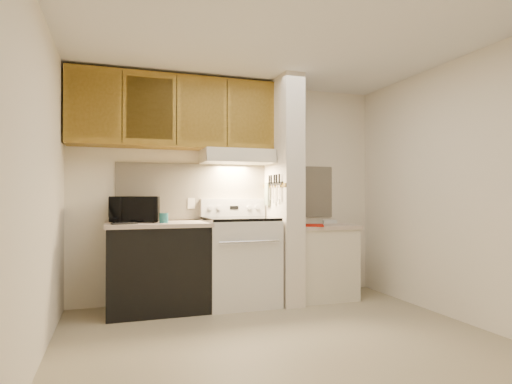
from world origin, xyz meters
name	(u,v)px	position (x,y,z in m)	size (l,w,h in m)	color
floor	(279,338)	(0.00, 0.00, 0.00)	(3.60, 3.60, 0.00)	tan
ceiling	(279,39)	(0.00, 0.00, 2.50)	(3.60, 3.60, 0.00)	white
wall_back	(232,190)	(0.00, 1.50, 1.25)	(3.60, 0.02, 2.50)	white
wall_left	(41,186)	(-1.80, 0.00, 1.25)	(0.02, 3.00, 2.50)	white
wall_right	(451,189)	(1.80, 0.00, 1.25)	(0.02, 3.00, 2.50)	white
backsplash	(232,192)	(0.00, 1.49, 1.24)	(2.60, 0.02, 0.63)	beige
range_body	(240,262)	(0.00, 1.16, 0.46)	(0.76, 0.65, 0.92)	silver
oven_window	(249,263)	(0.00, 0.84, 0.50)	(0.50, 0.01, 0.30)	black
oven_handle	(250,242)	(0.00, 0.80, 0.72)	(0.02, 0.02, 0.65)	silver
cooktop	(240,219)	(0.00, 1.16, 0.94)	(0.74, 0.64, 0.03)	black
range_backguard	(233,207)	(0.00, 1.44, 1.05)	(0.76, 0.08, 0.20)	silver
range_display	(234,208)	(0.00, 1.40, 1.05)	(0.10, 0.01, 0.04)	black
range_knob_left_outer	(210,208)	(-0.28, 1.40, 1.05)	(0.05, 0.05, 0.02)	silver
range_knob_left_inner	(219,208)	(-0.18, 1.40, 1.05)	(0.05, 0.05, 0.02)	silver
range_knob_right_inner	(249,207)	(0.18, 1.40, 1.05)	(0.05, 0.05, 0.02)	silver
range_knob_right_outer	(257,207)	(0.28, 1.40, 1.05)	(0.05, 0.05, 0.02)	silver
dishwasher_front	(158,269)	(-0.88, 1.17, 0.43)	(1.00, 0.63, 0.87)	black
left_countertop	(158,224)	(-0.88, 1.17, 0.89)	(1.04, 0.67, 0.04)	#C4AD9C
spoon_rest	(124,224)	(-1.22, 0.97, 0.92)	(0.24, 0.08, 0.02)	black
teal_jar	(164,218)	(-0.83, 1.06, 0.96)	(0.09, 0.09, 0.10)	#226A71
outlet	(191,203)	(-0.48, 1.48, 1.10)	(0.08, 0.01, 0.12)	beige
microwave	(135,209)	(-1.10, 1.31, 1.04)	(0.49, 0.33, 0.27)	black
partition_pillar	(284,190)	(0.51, 1.15, 1.25)	(0.22, 0.70, 2.50)	silver
pillar_trim	(274,186)	(0.39, 1.15, 1.30)	(0.01, 0.70, 0.04)	olive
knife_strip	(275,184)	(0.39, 1.10, 1.32)	(0.02, 0.42, 0.04)	black
knife_blade_a	(279,193)	(0.38, 0.94, 1.22)	(0.01, 0.04, 0.16)	silver
knife_handle_a	(279,179)	(0.38, 0.94, 1.37)	(0.02, 0.02, 0.10)	black
knife_blade_b	(277,194)	(0.38, 1.01, 1.21)	(0.01, 0.04, 0.18)	silver
knife_handle_b	(277,179)	(0.38, 1.02, 1.37)	(0.02, 0.02, 0.10)	black
knife_blade_c	(274,194)	(0.38, 1.11, 1.20)	(0.01, 0.04, 0.20)	silver
knife_handle_c	(274,179)	(0.38, 1.09, 1.37)	(0.02, 0.02, 0.10)	black
knife_blade_d	(272,193)	(0.38, 1.17, 1.22)	(0.01, 0.04, 0.16)	silver
knife_handle_d	(271,179)	(0.38, 1.18, 1.37)	(0.02, 0.02, 0.10)	black
knife_blade_e	(269,194)	(0.38, 1.27, 1.21)	(0.01, 0.04, 0.18)	silver
knife_handle_e	(269,180)	(0.38, 1.25, 1.37)	(0.02, 0.02, 0.10)	black
oven_mitt	(267,194)	(0.38, 1.32, 1.21)	(0.03, 0.11, 0.26)	gray
right_cab_base	(320,263)	(0.97, 1.15, 0.40)	(0.70, 0.60, 0.81)	beige
right_countertop	(320,226)	(0.97, 1.15, 0.83)	(0.74, 0.64, 0.04)	#C4AD9C
red_folder	(312,225)	(0.80, 1.00, 0.86)	(0.24, 0.33, 0.01)	#B61305
white_box	(330,222)	(1.19, 1.33, 0.87)	(0.16, 0.10, 0.04)	white
range_hood	(237,157)	(0.00, 1.28, 1.62)	(0.78, 0.44, 0.15)	beige
hood_lip	(242,159)	(0.00, 1.07, 1.58)	(0.78, 0.04, 0.06)	beige
upper_cabinets	(175,113)	(-0.69, 1.32, 2.08)	(2.18, 0.33, 0.77)	olive
cab_door_a	(93,105)	(-1.51, 1.17, 2.08)	(0.46, 0.01, 0.63)	olive
cab_gap_a	(122,106)	(-1.23, 1.16, 2.08)	(0.01, 0.01, 0.73)	black
cab_door_b	(150,108)	(-0.96, 1.17, 2.08)	(0.46, 0.01, 0.63)	olive
cab_gap_b	(177,110)	(-0.69, 1.16, 2.08)	(0.01, 0.01, 0.73)	black
cab_door_c	(202,112)	(-0.42, 1.17, 2.08)	(0.46, 0.01, 0.63)	olive
cab_gap_c	(227,113)	(-0.14, 1.16, 2.08)	(0.01, 0.01, 0.73)	black
cab_door_d	(251,115)	(0.13, 1.17, 2.08)	(0.46, 0.01, 0.63)	olive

